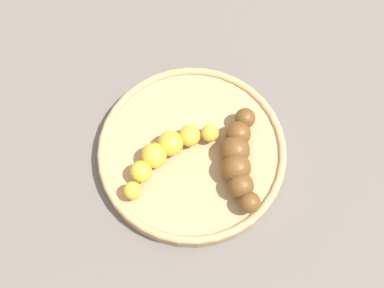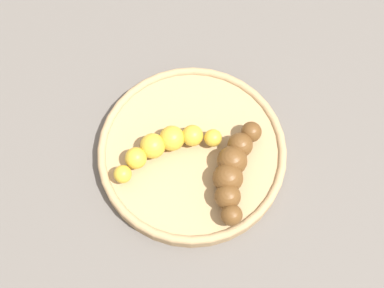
# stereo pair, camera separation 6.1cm
# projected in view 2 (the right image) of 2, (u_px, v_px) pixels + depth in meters

# --- Properties ---
(ground_plane) EXTENTS (2.40, 2.40, 0.00)m
(ground_plane) POSITION_uv_depth(u_px,v_px,m) (192.00, 156.00, 0.65)
(ground_plane) COLOR #56514C
(fruit_bowl) EXTENTS (0.23, 0.23, 0.02)m
(fruit_bowl) POSITION_uv_depth(u_px,v_px,m) (192.00, 152.00, 0.64)
(fruit_bowl) COLOR #A08259
(fruit_bowl) RESTS_ON ground_plane
(banana_overripe) EXTENTS (0.12, 0.06, 0.04)m
(banana_overripe) POSITION_uv_depth(u_px,v_px,m) (233.00, 170.00, 0.60)
(banana_overripe) COLOR #593819
(banana_overripe) RESTS_ON fruit_bowl
(banana_spotted) EXTENTS (0.12, 0.08, 0.03)m
(banana_spotted) POSITION_uv_depth(u_px,v_px,m) (164.00, 146.00, 0.62)
(banana_spotted) COLOR gold
(banana_spotted) RESTS_ON fruit_bowl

